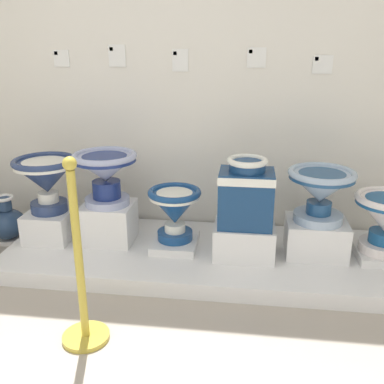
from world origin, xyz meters
TOP-DOWN VIEW (x-y plane):
  - wall_back at (1.74, 2.64)m, footprint 3.67×0.06m
  - display_platform at (1.74, 2.13)m, footprint 2.69×0.91m
  - plinth_block_broad_patterned at (0.63, 2.17)m, footprint 0.30×0.34m
  - antique_toilet_broad_patterned at (0.63, 2.17)m, footprint 0.42×0.42m
  - plinth_block_pale_glazed at (1.04, 2.18)m, footprint 0.34×0.30m
  - antique_toilet_pale_glazed at (1.04, 2.18)m, footprint 0.42×0.42m
  - plinth_block_tall_cobalt at (1.50, 2.15)m, footprint 0.29×0.35m
  - antique_toilet_tall_cobalt at (1.50, 2.15)m, footprint 0.35×0.35m
  - plinth_block_rightmost at (1.96, 2.08)m, footprint 0.38×0.30m
  - antique_toilet_rightmost at (1.96, 2.08)m, footprint 0.34×0.26m
  - plinth_block_slender_white at (2.42, 2.16)m, footprint 0.38×0.31m
  - antique_toilet_slender_white at (2.42, 2.16)m, footprint 0.42×0.42m
  - plinth_block_central_ornate at (2.83, 2.15)m, footprint 0.30×0.31m
  - info_placard_first at (0.63, 2.60)m, footprint 0.11×0.01m
  - info_placard_second at (1.03, 2.60)m, footprint 0.12×0.01m
  - info_placard_third at (1.48, 2.60)m, footprint 0.11×0.01m
  - info_placard_fourth at (1.99, 2.60)m, footprint 0.13×0.01m
  - info_placard_fifth at (2.43, 2.60)m, footprint 0.13×0.01m
  - decorative_vase_corner at (0.24, 2.27)m, footprint 0.26×0.26m
  - stanchion_post_near_left at (1.20, 1.27)m, footprint 0.23×0.23m

SIDE VIEW (x-z plane):
  - display_platform at x=1.74m, z-range 0.00..0.10m
  - plinth_block_central_ornate at x=2.83m, z-range 0.10..0.15m
  - plinth_block_tall_cobalt at x=1.50m, z-range 0.10..0.16m
  - decorative_vase_corner at x=0.24m, z-range -0.03..0.33m
  - plinth_block_broad_patterned at x=0.63m, z-range 0.10..0.30m
  - plinth_block_rightmost at x=1.96m, z-range 0.10..0.31m
  - plinth_block_slender_white at x=2.42m, z-range 0.10..0.33m
  - plinth_block_pale_glazed at x=1.04m, z-range 0.10..0.37m
  - stanchion_post_near_left at x=1.20m, z-range -0.18..0.77m
  - antique_toilet_tall_cobalt at x=1.50m, z-range 0.21..0.55m
  - antique_toilet_rightmost at x=1.96m, z-range 0.32..0.75m
  - antique_toilet_slender_white at x=2.42m, z-range 0.38..0.72m
  - antique_toilet_broad_patterned at x=0.63m, z-range 0.37..0.74m
  - antique_toilet_pale_glazed at x=1.04m, z-range 0.43..0.79m
  - info_placard_fifth at x=2.43m, z-range 1.21..1.33m
  - info_placard_third at x=1.48m, z-range 1.21..1.36m
  - info_placard_first at x=0.63m, z-range 1.24..1.35m
  - info_placard_fourth at x=1.99m, z-range 1.24..1.37m
  - info_placard_second at x=1.03m, z-range 1.24..1.39m
  - wall_back at x=1.74m, z-range 0.00..3.28m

